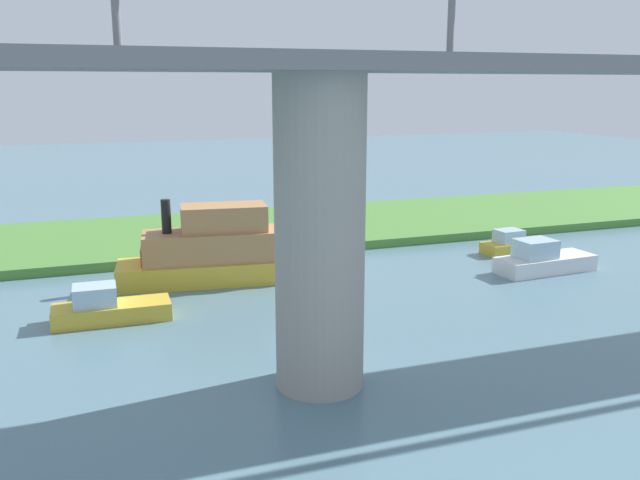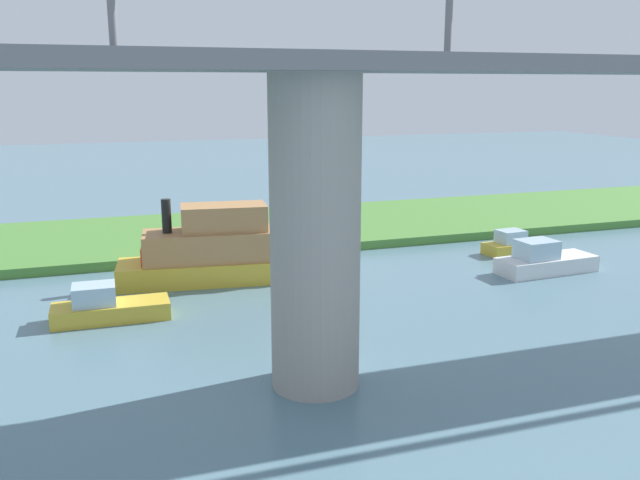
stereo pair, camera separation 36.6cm
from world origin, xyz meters
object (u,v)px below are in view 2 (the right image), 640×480
at_px(person_on_bank, 213,232).
at_px(riverboat_paddlewheel, 544,261).
at_px(mooring_post, 252,238).
at_px(motorboat_white, 516,245).
at_px(skiff_small, 209,251).
at_px(bridge_pylon, 315,236).
at_px(motorboat_red, 107,307).

bearing_deg(person_on_bank, riverboat_paddlewheel, 148.62).
distance_m(mooring_post, motorboat_white, 14.54).
height_order(person_on_bank, skiff_small, skiff_small).
height_order(person_on_bank, riverboat_paddlewheel, person_on_bank).
height_order(bridge_pylon, motorboat_red, bridge_pylon).
relative_size(motorboat_white, motorboat_red, 0.90).
xyz_separation_m(bridge_pylon, riverboat_paddlewheel, (-14.64, -8.37, -4.10)).
bearing_deg(motorboat_red, motorboat_white, -169.23).
bearing_deg(mooring_post, riverboat_paddlewheel, 146.02).
height_order(motorboat_white, motorboat_red, motorboat_red).
bearing_deg(skiff_small, motorboat_red, 40.94).
distance_m(skiff_small, motorboat_white, 16.95).
xyz_separation_m(motorboat_white, motorboat_red, (21.64, 4.12, 0.06)).
relative_size(person_on_bank, motorboat_red, 0.31).
distance_m(person_on_bank, motorboat_red, 10.96).
height_order(motorboat_white, riverboat_paddlewheel, riverboat_paddlewheel).
xyz_separation_m(skiff_small, riverboat_paddlewheel, (-15.86, 3.82, -0.87)).
height_order(person_on_bank, motorboat_red, person_on_bank).
distance_m(bridge_pylon, mooring_post, 17.47).
bearing_deg(bridge_pylon, riverboat_paddlewheel, -150.25).
xyz_separation_m(mooring_post, motorboat_red, (7.88, 8.82, -0.32)).
xyz_separation_m(person_on_bank, skiff_small, (1.09, 5.19, 0.28)).
xyz_separation_m(bridge_pylon, motorboat_red, (5.93, -8.10, -4.17)).
xyz_separation_m(skiff_small, motorboat_white, (-16.92, -0.03, -1.01)).
bearing_deg(riverboat_paddlewheel, skiff_small, -13.55).
height_order(mooring_post, motorboat_red, motorboat_red).
bearing_deg(motorboat_red, mooring_post, -131.77).
bearing_deg(riverboat_paddlewheel, person_on_bank, -31.38).
height_order(person_on_bank, mooring_post, person_on_bank).
bearing_deg(riverboat_paddlewheel, motorboat_white, -105.42).
relative_size(mooring_post, motorboat_red, 0.16).
bearing_deg(skiff_small, motorboat_white, -179.91).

